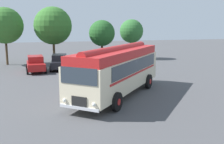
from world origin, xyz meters
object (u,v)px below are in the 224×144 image
(car_mid_right, at_px, (88,61))
(car_far_right, at_px, (110,60))
(vintage_bus, at_px, (118,69))
(car_near_left, at_px, (36,64))
(car_mid_left, at_px, (59,62))

(car_mid_right, distance_m, car_far_right, 2.73)
(vintage_bus, xyz_separation_m, car_far_right, (2.82, 12.01, -1.05))
(car_near_left, bearing_deg, car_far_right, 4.26)
(car_near_left, xyz_separation_m, car_far_right, (8.30, 0.62, 0.00))
(car_mid_left, relative_size, car_far_right, 1.04)
(car_mid_left, bearing_deg, car_mid_right, -6.59)
(car_near_left, height_order, car_far_right, same)
(car_mid_right, bearing_deg, car_far_right, 5.81)
(car_near_left, bearing_deg, vintage_bus, -64.31)
(car_near_left, xyz_separation_m, car_mid_right, (5.58, 0.34, 0.00))
(car_mid_right, xyz_separation_m, car_far_right, (2.71, 0.28, 0.00))
(car_mid_left, bearing_deg, car_far_right, -0.77)
(vintage_bus, bearing_deg, car_far_right, 76.81)
(car_near_left, bearing_deg, car_mid_left, 15.45)
(car_mid_right, bearing_deg, car_near_left, -176.50)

